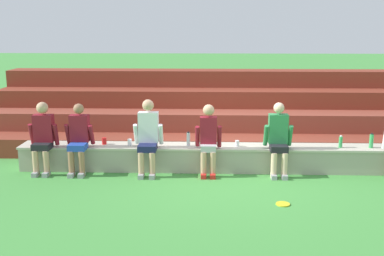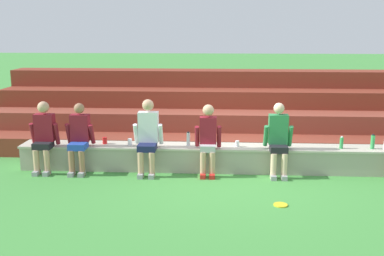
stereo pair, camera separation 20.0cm
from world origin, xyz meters
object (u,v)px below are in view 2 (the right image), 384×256
Objects in this scene: frisbee at (281,205)px; person_left_of_center at (79,137)px; person_center at (148,135)px; plastic_cup_left_end at (237,144)px; person_far_left at (44,135)px; water_bottle_mid_right at (188,139)px; person_far_right at (278,138)px; water_bottle_near_right at (341,143)px; plastic_cup_right_end at (105,141)px; plastic_cup_middle at (130,142)px; water_bottle_near_left at (373,142)px; person_right_of_center at (208,138)px.

person_left_of_center is at bearing 157.34° from frisbee.
person_center is 12.10× the size of plastic_cup_left_end.
person_far_left is 0.96× the size of person_center.
person_left_of_center is at bearing -173.59° from water_bottle_mid_right.
person_far_right is 1.70m from water_bottle_mid_right.
water_bottle_near_right is (5.61, 0.22, -0.13)m from person_far_left.
water_bottle_near_right is (1.20, 0.19, -0.12)m from person_far_right.
plastic_cup_right_end is at bearing 150.56° from frisbee.
water_bottle_mid_right is 2.17× the size of plastic_cup_middle.
person_center is 3.64m from water_bottle_near_right.
water_bottle_near_left reaches higher than water_bottle_near_right.
plastic_cup_left_end is (3.66, 0.24, -0.18)m from person_far_left.
water_bottle_mid_right is (-1.68, 0.22, -0.10)m from person_far_right.
person_far_left is 1.62m from plastic_cup_middle.
person_right_of_center is at bearing -1.49° from person_center.
person_center is 1.06× the size of person_right_of_center.
plastic_cup_left_end is at bearing -0.22° from water_bottle_mid_right.
plastic_cup_middle is at bearing -179.70° from plastic_cup_left_end.
water_bottle_near_right is 1.82× the size of plastic_cup_right_end.
water_bottle_mid_right is (0.74, 0.23, -0.13)m from person_center.
person_left_of_center is at bearing -175.66° from plastic_cup_left_end.
person_left_of_center is at bearing -144.19° from plastic_cup_right_end.
water_bottle_near_left is (4.20, 0.21, -0.13)m from person_center.
person_far_left is 10.46× the size of plastic_cup_middle.
person_left_of_center is 0.94× the size of person_center.
person_right_of_center reaches higher than plastic_cup_middle.
person_far_left is 4.59m from frisbee.
person_left_of_center is at bearing 1.28° from person_far_left.
person_far_right reaches higher than person_right_of_center.
person_far_left is 5.62m from water_bottle_near_right.
plastic_cup_middle is (-1.51, 0.25, -0.16)m from person_right_of_center.
frisbee is at bearing -32.68° from plastic_cup_middle.
person_right_of_center is 0.97× the size of person_far_right.
person_center reaches higher than water_bottle_near_right.
water_bottle_near_right is at bearing -0.53° from water_bottle_mid_right.
person_right_of_center is 5.64× the size of water_bottle_near_right.
plastic_cup_left_end is at bearing 163.83° from person_far_right.
water_bottle_near_right is at bearing -0.67° from plastic_cup_left_end.
person_far_right is 1.79m from water_bottle_near_left.
plastic_cup_right_end is (-2.03, 0.33, -0.16)m from person_right_of_center.
person_far_right is 2.83m from plastic_cup_middle.
person_far_right is 4.82× the size of water_bottle_near_left.
water_bottle_mid_right is at bearing 145.71° from person_right_of_center.
frisbee is at bearing -22.66° from person_left_of_center.
person_far_right is at bearing -173.53° from water_bottle_near_left.
water_bottle_near_right is 1.06× the size of frisbee.
person_center reaches higher than plastic_cup_middle.
water_bottle_near_right is (4.94, 0.20, -0.10)m from person_left_of_center.
water_bottle_near_right is at bearing 2.37° from person_left_of_center.
person_center reaches higher than person_right_of_center.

